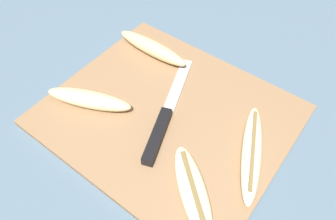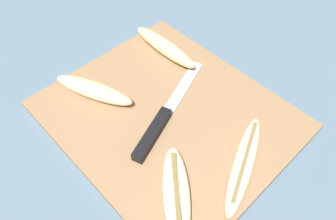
{
  "view_description": "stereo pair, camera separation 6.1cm",
  "coord_description": "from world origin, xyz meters",
  "px_view_note": "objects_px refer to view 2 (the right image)",
  "views": [
    {
      "loc": [
        0.23,
        -0.3,
        0.5
      ],
      "look_at": [
        0.0,
        0.0,
        0.02
      ],
      "focal_mm": 35.0,
      "sensor_mm": 36.0,
      "label": 1
    },
    {
      "loc": [
        0.27,
        -0.26,
        0.5
      ],
      "look_at": [
        0.0,
        0.0,
        0.02
      ],
      "focal_mm": 35.0,
      "sensor_mm": 36.0,
      "label": 2
    }
  ],
  "objects_px": {
    "banana_soft_right": "(94,90)",
    "knife": "(159,124)",
    "banana_ripe_center": "(165,47)",
    "banana_pale_long": "(176,192)",
    "banana_bright_far": "(244,163)"
  },
  "relations": [
    {
      "from": "knife",
      "to": "banana_bright_far",
      "type": "xyz_separation_m",
      "value": [
        0.16,
        0.04,
        0.0
      ]
    },
    {
      "from": "knife",
      "to": "banana_pale_long",
      "type": "xyz_separation_m",
      "value": [
        0.12,
        -0.07,
        0.0
      ]
    },
    {
      "from": "banana_soft_right",
      "to": "knife",
      "type": "bearing_deg",
      "value": 15.66
    },
    {
      "from": "knife",
      "to": "banana_pale_long",
      "type": "relative_size",
      "value": 1.7
    },
    {
      "from": "banana_bright_far",
      "to": "banana_pale_long",
      "type": "relative_size",
      "value": 1.27
    },
    {
      "from": "banana_pale_long",
      "to": "knife",
      "type": "bearing_deg",
      "value": 148.6
    },
    {
      "from": "banana_pale_long",
      "to": "banana_ripe_center",
      "type": "bearing_deg",
      "value": 139.67
    },
    {
      "from": "knife",
      "to": "banana_ripe_center",
      "type": "relative_size",
      "value": 1.45
    },
    {
      "from": "knife",
      "to": "banana_pale_long",
      "type": "bearing_deg",
      "value": -51.73
    },
    {
      "from": "banana_bright_far",
      "to": "banana_ripe_center",
      "type": "relative_size",
      "value": 1.08
    },
    {
      "from": "knife",
      "to": "banana_ripe_center",
      "type": "bearing_deg",
      "value": 113.35
    },
    {
      "from": "banana_soft_right",
      "to": "banana_pale_long",
      "type": "xyz_separation_m",
      "value": [
        0.26,
        -0.03,
        -0.01
      ]
    },
    {
      "from": "banana_ripe_center",
      "to": "banana_soft_right",
      "type": "bearing_deg",
      "value": -91.15
    },
    {
      "from": "banana_ripe_center",
      "to": "banana_pale_long",
      "type": "relative_size",
      "value": 1.18
    },
    {
      "from": "banana_bright_far",
      "to": "banana_pale_long",
      "type": "bearing_deg",
      "value": -109.58
    }
  ]
}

